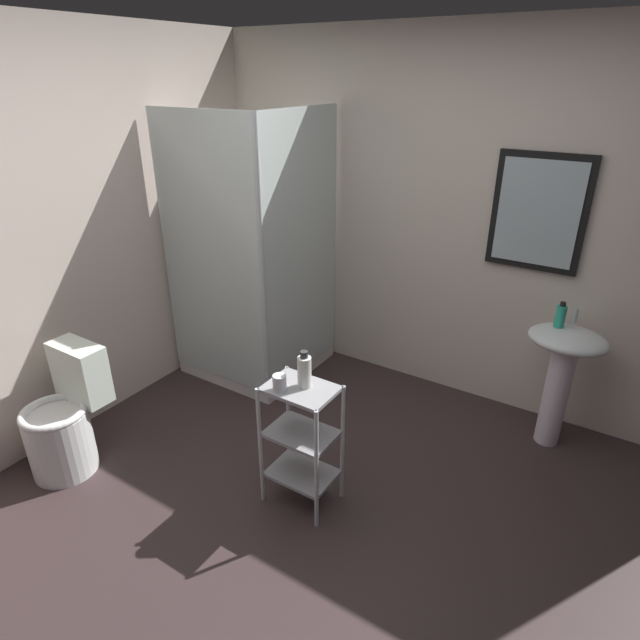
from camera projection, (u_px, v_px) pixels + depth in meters
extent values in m
cube|color=#37292A|center=(299.00, 535.00, 2.78)|extent=(4.20, 4.20, 0.02)
cube|color=beige|center=(448.00, 223.00, 3.65)|extent=(4.20, 0.10, 2.50)
cube|color=black|center=(538.00, 213.00, 3.24)|extent=(0.56, 0.03, 0.72)
cube|color=silver|center=(538.00, 213.00, 3.23)|extent=(0.48, 0.01, 0.64)
cube|color=beige|center=(40.00, 248.00, 3.14)|extent=(0.10, 4.20, 2.50)
cube|color=white|center=(259.00, 357.00, 4.38)|extent=(0.90, 0.90, 0.10)
cube|color=silver|center=(210.00, 257.00, 3.61)|extent=(0.90, 0.02, 1.90)
cube|color=silver|center=(302.00, 251.00, 3.74)|extent=(0.02, 0.90, 1.90)
cylinder|color=silver|center=(262.00, 269.00, 3.40)|extent=(0.04, 0.04, 1.90)
cylinder|color=silver|center=(258.00, 352.00, 4.36)|extent=(0.08, 0.08, 0.00)
cylinder|color=white|center=(555.00, 396.00, 3.34)|extent=(0.15, 0.15, 0.68)
ellipsoid|color=white|center=(568.00, 340.00, 3.16)|extent=(0.46, 0.37, 0.13)
cylinder|color=silver|center=(575.00, 315.00, 3.20)|extent=(0.03, 0.03, 0.10)
cylinder|color=white|center=(61.00, 442.00, 3.14)|extent=(0.37, 0.37, 0.40)
torus|color=white|center=(53.00, 412.00, 3.05)|extent=(0.37, 0.37, 0.04)
cube|color=white|center=(80.00, 372.00, 3.14)|extent=(0.35, 0.17, 0.36)
cylinder|color=silver|center=(260.00, 447.00, 2.84)|extent=(0.02, 0.02, 0.74)
cylinder|color=silver|center=(316.00, 472.00, 2.66)|extent=(0.02, 0.02, 0.74)
cylinder|color=silver|center=(289.00, 422.00, 3.04)|extent=(0.02, 0.02, 0.74)
cylinder|color=silver|center=(342.00, 444.00, 2.86)|extent=(0.02, 0.02, 0.74)
cube|color=#99999E|center=(302.00, 473.00, 2.93)|extent=(0.36, 0.26, 0.02)
cube|color=#99999E|center=(301.00, 434.00, 2.82)|extent=(0.36, 0.26, 0.02)
cube|color=#99999E|center=(301.00, 389.00, 2.70)|extent=(0.36, 0.26, 0.02)
cylinder|color=#2DBC99|center=(560.00, 316.00, 3.15)|extent=(0.06, 0.06, 0.13)
cylinder|color=black|center=(563.00, 304.00, 3.11)|extent=(0.03, 0.03, 0.02)
cylinder|color=silver|center=(304.00, 372.00, 2.67)|extent=(0.07, 0.07, 0.17)
cylinder|color=#333338|center=(304.00, 355.00, 2.62)|extent=(0.04, 0.04, 0.04)
cylinder|color=silver|center=(280.00, 383.00, 2.65)|extent=(0.07, 0.07, 0.09)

